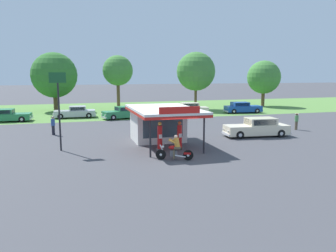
% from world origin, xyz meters
% --- Properties ---
extents(ground_plane, '(300.00, 300.00, 0.00)m').
position_xyz_m(ground_plane, '(0.00, 0.00, 0.00)').
color(ground_plane, '#424247').
extents(grass_verge_strip, '(120.00, 24.00, 0.01)m').
position_xyz_m(grass_verge_strip, '(0.00, 30.00, 0.00)').
color(grass_verge_strip, '#56843D').
rests_on(grass_verge_strip, ground).
extents(service_station_kiosk, '(4.56, 7.42, 3.23)m').
position_xyz_m(service_station_kiosk, '(-0.05, 5.03, 1.65)').
color(service_station_kiosk, silver).
rests_on(service_station_kiosk, ground).
extents(gas_pump_nearside, '(0.44, 0.44, 1.99)m').
position_xyz_m(gas_pump_nearside, '(-0.77, 2.20, 0.91)').
color(gas_pump_nearside, slate).
rests_on(gas_pump_nearside, ground).
extents(gas_pump_offside, '(0.44, 0.44, 1.98)m').
position_xyz_m(gas_pump_offside, '(0.68, 2.20, 0.90)').
color(gas_pump_offside, slate).
rests_on(gas_pump_offside, ground).
extents(motorcycle_with_rider, '(2.20, 1.06, 1.58)m').
position_xyz_m(motorcycle_with_rider, '(-0.57, -0.69, 0.65)').
color(motorcycle_with_rider, black).
rests_on(motorcycle_with_rider, ground).
extents(featured_classic_sedan, '(5.72, 2.34, 1.58)m').
position_xyz_m(featured_classic_sedan, '(8.54, 4.86, 0.72)').
color(featured_classic_sedan, beige).
rests_on(featured_classic_sedan, ground).
extents(parked_car_back_row_far_left, '(5.58, 2.94, 1.44)m').
position_xyz_m(parked_car_back_row_far_left, '(-0.50, 19.43, 0.67)').
color(parked_car_back_row_far_left, '#2D844C').
rests_on(parked_car_back_row_far_left, ground).
extents(parked_car_back_row_centre_left, '(5.35, 2.27, 1.41)m').
position_xyz_m(parked_car_back_row_centre_left, '(-13.60, 20.53, 0.64)').
color(parked_car_back_row_centre_left, '#2D844C').
rests_on(parked_car_back_row_centre_left, ground).
extents(parked_car_back_row_left, '(5.06, 2.13, 1.41)m').
position_xyz_m(parked_car_back_row_left, '(-6.17, 21.80, 0.65)').
color(parked_car_back_row_left, '#B7B7BC').
rests_on(parked_car_back_row_left, ground).
extents(parked_car_back_row_centre_right, '(5.49, 2.47, 1.57)m').
position_xyz_m(parked_car_back_row_centre_right, '(8.05, 20.73, 0.71)').
color(parked_car_back_row_centre_right, beige).
rests_on(parked_car_back_row_centre_right, ground).
extents(parked_car_back_row_centre, '(5.25, 2.35, 1.48)m').
position_xyz_m(parked_car_back_row_centre, '(15.86, 20.65, 0.69)').
color(parked_car_back_row_centre, '#19479E').
rests_on(parked_car_back_row_centre, ground).
extents(bystander_standing_back_lot, '(0.36, 0.36, 1.62)m').
position_xyz_m(bystander_standing_back_lot, '(-8.20, 10.44, 0.87)').
color(bystander_standing_back_lot, black).
rests_on(bystander_standing_back_lot, ground).
extents(bystander_admiring_sedan, '(0.35, 0.35, 1.60)m').
position_xyz_m(bystander_admiring_sedan, '(13.91, 6.75, 0.85)').
color(bystander_admiring_sedan, brown).
rests_on(bystander_admiring_sedan, ground).
extents(tree_oak_far_right, '(6.42, 6.42, 8.31)m').
position_xyz_m(tree_oak_far_right, '(-8.74, 30.43, 5.09)').
color(tree_oak_far_right, brown).
rests_on(tree_oak_far_right, ground).
extents(tree_oak_far_left, '(5.38, 5.38, 7.43)m').
position_xyz_m(tree_oak_far_left, '(23.87, 28.14, 4.66)').
color(tree_oak_far_left, brown).
rests_on(tree_oak_far_left, ground).
extents(tree_oak_left, '(5.68, 5.68, 8.48)m').
position_xyz_m(tree_oak_left, '(11.21, 26.46, 5.55)').
color(tree_oak_left, brown).
rests_on(tree_oak_left, ground).
extents(tree_oak_distant_spare, '(4.44, 4.44, 7.99)m').
position_xyz_m(tree_oak_distant_spare, '(0.14, 29.63, 5.68)').
color(tree_oak_distant_spare, brown).
rests_on(tree_oak_distant_spare, ground).
extents(roadside_pole_sign, '(1.10, 0.12, 5.38)m').
position_xyz_m(roadside_pole_sign, '(-7.41, 3.97, 3.62)').
color(roadside_pole_sign, black).
rests_on(roadside_pole_sign, ground).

